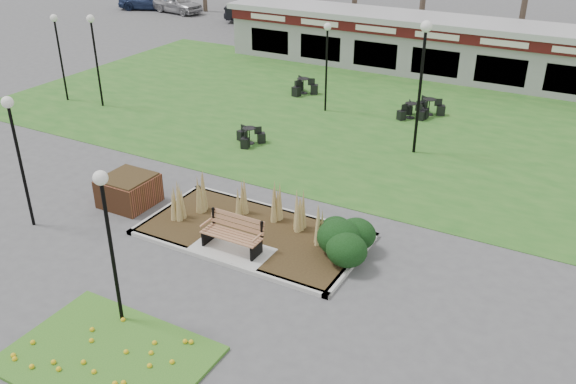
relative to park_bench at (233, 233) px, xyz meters
The scene contains 20 objects.
ground 0.64m from the park_bench, 90.00° to the right, with size 100.00×100.00×0.00m, color #515154.
lawn 11.77m from the park_bench, 90.00° to the left, with size 34.00×16.00×0.02m, color #27641F.
flower_bed 4.88m from the park_bench, 90.00° to the right, with size 4.20×3.00×0.16m.
planting_bed 1.70m from the park_bench, 40.83° to the left, with size 6.75×3.40×1.27m.
park_bench is the anchor object (origin of this frame).
brick_planter 4.47m from the park_bench, behind, with size 1.50×1.50×0.95m.
food_pavilion 19.73m from the park_bench, 90.00° to the left, with size 24.60×3.40×2.90m.
lamp_post_near_left 6.62m from the park_bench, 164.75° to the right, with size 0.33×0.33×3.94m.
lamp_post_near_right 4.39m from the park_bench, 99.08° to the right, with size 0.32×0.32×3.82m.
lamp_post_mid_left 14.24m from the park_bench, 148.44° to the left, with size 0.34×0.34×4.05m.
lamp_post_mid_right 12.17m from the park_bench, 103.81° to the left, with size 0.32×0.32×3.84m.
lamp_post_far_right 9.71m from the park_bench, 76.98° to the left, with size 0.40×0.40×4.86m.
lamp_post_far_left 15.90m from the park_bench, 152.85° to the left, with size 0.32×0.32×3.91m.
bistro_set_a 7.72m from the park_bench, 119.04° to the left, with size 1.18×1.15×0.64m.
bistro_set_b 14.20m from the park_bench, 110.03° to the left, with size 1.37×1.29×0.74m.
bistro_set_c 12.55m from the park_bench, 86.60° to the left, with size 1.10×1.24×0.66m.
bistro_set_d 13.36m from the park_bench, 84.37° to the left, with size 1.34×1.21×0.71m.
car_silver 35.22m from the park_bench, 130.58° to the left, with size 1.74×4.32×1.47m, color #A5A5A9.
car_black 30.88m from the park_bench, 119.95° to the left, with size 1.74×4.99×1.65m, color black.
car_blue 37.30m from the park_bench, 134.18° to the left, with size 1.79×4.41×1.28m, color navy.
Camera 1 is at (8.13, -11.41, 8.99)m, focal length 38.00 mm.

